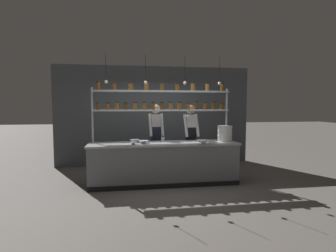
{
  "coord_description": "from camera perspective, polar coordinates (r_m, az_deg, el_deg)",
  "views": [
    {
      "loc": [
        -0.8,
        -5.7,
        1.74
      ],
      "look_at": [
        0.12,
        0.2,
        1.28
      ],
      "focal_mm": 28.0,
      "sensor_mm": 36.0,
      "label": 1
    }
  ],
  "objects": [
    {
      "name": "ground_plane",
      "position": [
        6.02,
        -0.85,
        -12.37
      ],
      "size": [
        40.0,
        40.0,
        0.0
      ],
      "primitive_type": "plane",
      "color": "slate"
    },
    {
      "name": "prep_bowl_near_left",
      "position": [
        5.75,
        -5.32,
        -3.49
      ],
      "size": [
        0.22,
        0.22,
        0.06
      ],
      "color": "silver",
      "rests_on": "prep_counter"
    },
    {
      "name": "prep_bowl_center_front",
      "position": [
        5.61,
        -7.56,
        -3.76
      ],
      "size": [
        0.18,
        0.18,
        0.05
      ],
      "color": "white",
      "rests_on": "prep_counter"
    },
    {
      "name": "back_wall",
      "position": [
        7.76,
        -2.92,
        2.23
      ],
      "size": [
        5.71,
        0.12,
        2.88
      ],
      "primitive_type": "cube",
      "color": "#4C5156",
      "rests_on": "ground_plane"
    },
    {
      "name": "prep_counter",
      "position": [
        5.9,
        -0.86,
        -8.1
      ],
      "size": [
        3.31,
        0.76,
        0.92
      ],
      "color": "gray",
      "rests_on": "ground_plane"
    },
    {
      "name": "prep_bowl_center_back",
      "position": [
        5.68,
        7.65,
        -3.5
      ],
      "size": [
        0.3,
        0.3,
        0.08
      ],
      "color": "white",
      "rests_on": "prep_counter"
    },
    {
      "name": "container_stack",
      "position": [
        6.26,
        12.26,
        -1.57
      ],
      "size": [
        0.35,
        0.35,
        0.35
      ],
      "color": "white",
      "rests_on": "prep_counter"
    },
    {
      "name": "spice_shelf_unit",
      "position": [
        6.09,
        -1.17,
        5.1
      ],
      "size": [
        3.19,
        0.28,
        2.28
      ],
      "color": "#B7BABF",
      "rests_on": "ground_plane"
    },
    {
      "name": "prep_bowl_near_right",
      "position": [
        5.94,
        -7.27,
        -3.23
      ],
      "size": [
        0.23,
        0.23,
        0.06
      ],
      "color": "silver",
      "rests_on": "prep_counter"
    },
    {
      "name": "serving_cup_front",
      "position": [
        6.08,
        -1.13,
        -2.87
      ],
      "size": [
        0.08,
        0.08,
        0.09
      ],
      "color": "silver",
      "rests_on": "prep_counter"
    },
    {
      "name": "pendant_light_row",
      "position": [
        5.79,
        -0.66,
        9.72
      ],
      "size": [
        2.57,
        0.07,
        0.63
      ],
      "color": "black"
    },
    {
      "name": "chef_center",
      "position": [
        6.48,
        4.96,
        -1.93
      ],
      "size": [
        0.38,
        0.32,
        1.76
      ],
      "rotation": [
        0.0,
        0.0,
        0.09
      ],
      "color": "black",
      "rests_on": "ground_plane"
    },
    {
      "name": "chef_left",
      "position": [
        6.5,
        -2.65,
        -1.81
      ],
      "size": [
        0.38,
        0.31,
        1.77
      ],
      "rotation": [
        0.0,
        0.0,
        0.07
      ],
      "color": "black",
      "rests_on": "ground_plane"
    }
  ]
}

